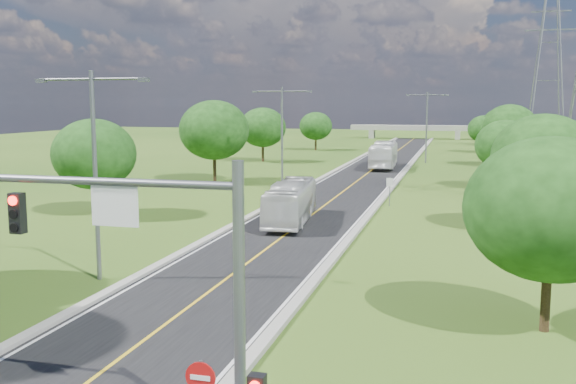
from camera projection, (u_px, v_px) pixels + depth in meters
ground at (365, 175)px, 75.50m from camera, size 260.00×260.00×0.00m
road at (372, 170)px, 81.24m from camera, size 8.00×150.00×0.06m
curb_left at (339, 169)px, 82.32m from camera, size 0.50×150.00×0.22m
curb_right at (406, 170)px, 80.13m from camera, size 0.50×150.00×0.22m
signal_mast at (156, 253)px, 15.54m from camera, size 8.54×0.33×7.20m
speed_limit_sign at (390, 187)px, 52.89m from camera, size 0.55×0.09×2.40m
overpass at (414, 129)px, 151.67m from camera, size 30.00×3.00×3.20m
streetlight_near_left at (95, 157)px, 30.32m from camera, size 5.90×0.25×10.00m
streetlight_mid_left at (282, 129)px, 61.88m from camera, size 5.90×0.25×10.00m
streetlight_far_right at (427, 121)px, 90.35m from camera, size 5.90×0.25×10.00m
power_tower_far at (548, 73)px, 119.47m from camera, size 9.00×6.40×28.00m
tree_lb at (94, 154)px, 48.38m from camera, size 6.30×6.30×7.33m
tree_lc at (214, 130)px, 69.03m from camera, size 7.56×7.56×8.79m
tree_ld at (263, 127)px, 92.58m from camera, size 6.72×6.72×7.82m
tree_le at (316, 126)px, 114.98m from camera, size 5.88×5.88×6.84m
tree_ra at (551, 209)px, 23.44m from camera, size 6.30×6.30×7.33m
tree_rb at (543, 157)px, 42.01m from camera, size 6.72×6.72×7.82m
tree_rc at (505, 145)px, 63.39m from camera, size 5.88×5.88×6.84m
tree_rd at (510, 127)px, 85.70m from camera, size 7.14×7.14×8.30m
tree_re at (484, 129)px, 109.47m from camera, size 5.46×5.46×6.35m
tree_rf at (499, 122)px, 127.60m from camera, size 6.30×6.30×7.33m
bus_outbound at (384, 155)px, 83.57m from camera, size 3.31×12.23×3.38m
bus_inbound at (291, 202)px, 45.56m from camera, size 3.52×10.57×2.89m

